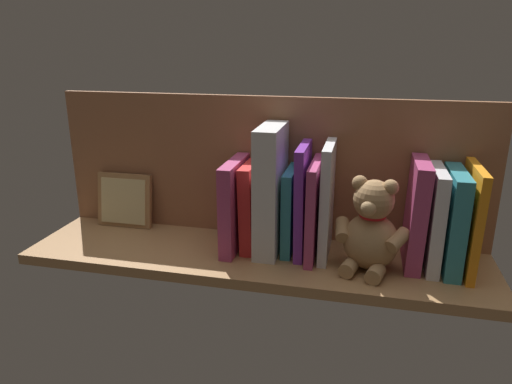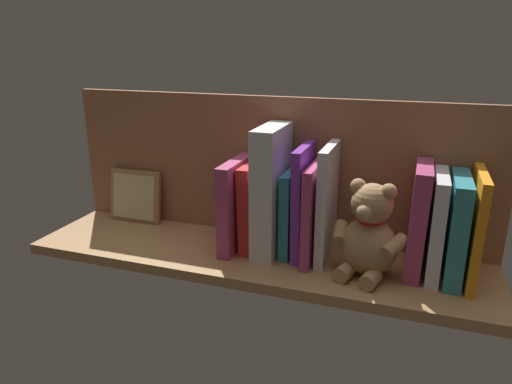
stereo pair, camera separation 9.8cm
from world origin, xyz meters
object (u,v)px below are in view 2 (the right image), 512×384
object	(u,v)px
teddy_bear	(369,234)
dictionary_thick_white	(271,190)
picture_frame_leaning	(135,196)
book_0	(475,228)

from	to	relation	value
teddy_bear	dictionary_thick_white	bearing A→B (deg)	2.94
dictionary_thick_white	picture_frame_leaning	bearing A→B (deg)	-8.42
book_0	dictionary_thick_white	world-z (taller)	dictionary_thick_white
book_0	picture_frame_leaning	size ratio (longest dim) A/B	1.54
dictionary_thick_white	picture_frame_leaning	xyz separation A→B (cm)	(37.66, -5.57, -7.17)
book_0	dictionary_thick_white	distance (cm)	39.87
book_0	teddy_bear	distance (cm)	19.22
book_0	picture_frame_leaning	distance (cm)	77.76
teddy_bear	dictionary_thick_white	world-z (taller)	dictionary_thick_white
book_0	picture_frame_leaning	world-z (taller)	book_0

